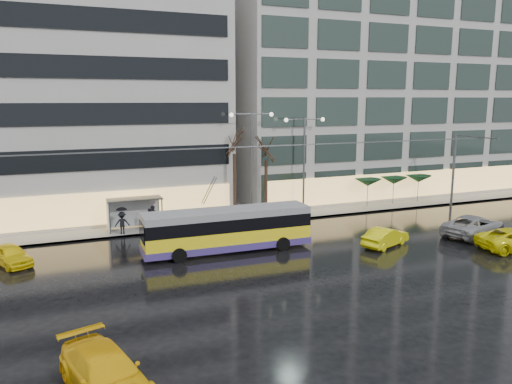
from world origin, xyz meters
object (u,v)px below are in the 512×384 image
bus_shelter (129,207)px  street_lamp_near (252,150)px  trolleybus (227,231)px  taxi_a (10,255)px

bus_shelter → street_lamp_near: street_lamp_near is taller
trolleybus → bus_shelter: size_ratio=2.75×
bus_shelter → trolleybus: bearing=-55.8°
trolleybus → taxi_a: (-13.57, 2.41, -0.78)m
trolleybus → taxi_a: size_ratio=2.96×
trolleybus → bus_shelter: (-5.41, 7.96, 0.52)m
street_lamp_near → taxi_a: bearing=-163.0°
street_lamp_near → taxi_a: size_ratio=2.31×
trolleybus → taxi_a: trolleybus is taller
bus_shelter → street_lamp_near: (10.38, 0.11, 4.03)m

